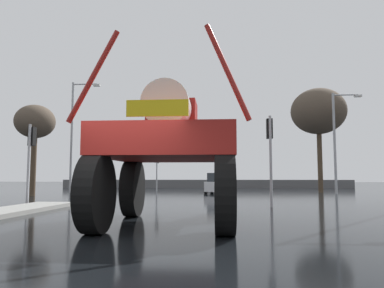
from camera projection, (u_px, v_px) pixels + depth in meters
name	position (u px, v px, depth m)	size (l,w,h in m)	color
ground_plane	(193.00, 195.00, 24.56)	(120.00, 120.00, 0.00)	black
median_island	(9.00, 211.00, 12.37)	(1.68, 7.12, 0.15)	gray
oversize_sprayer	(170.00, 153.00, 9.73)	(4.13, 5.30, 4.64)	black
sedan_ahead	(220.00, 184.00, 27.23)	(2.30, 4.29, 1.52)	silver
traffic_signal_near_left	(31.00, 146.00, 16.04)	(0.24, 0.54, 3.56)	#A8AAAF
traffic_signal_near_right	(270.00, 140.00, 15.18)	(0.24, 0.54, 3.79)	#A8AAAF
traffic_signal_far_left	(157.00, 163.00, 31.05)	(0.24, 0.55, 3.35)	#A8AAAF
streetlight_far_left	(74.00, 131.00, 27.63)	(2.22, 0.24, 8.51)	#A8AAAF
streetlight_far_right	(337.00, 137.00, 26.25)	(2.11, 0.24, 7.37)	#A8AAAF
bare_tree_left	(35.00, 123.00, 24.14)	(2.62, 2.62, 6.04)	#473828
bare_tree_right	(318.00, 112.00, 29.09)	(4.35, 4.35, 8.34)	#473828
roadside_barrier	(204.00, 184.00, 39.51)	(31.84, 0.24, 0.90)	#59595B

